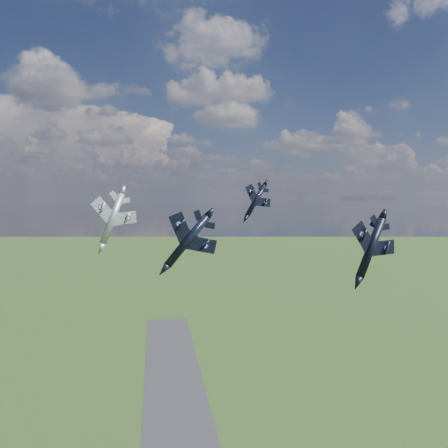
{
  "coord_description": "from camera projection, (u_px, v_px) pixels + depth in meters",
  "views": [
    {
      "loc": [
        -8.7,
        -66.9,
        88.39
      ],
      "look_at": [
        5.02,
        18.35,
        83.27
      ],
      "focal_mm": 35.0,
      "sensor_mm": 36.0,
      "label": 1
    }
  ],
  "objects": [
    {
      "name": "jet_left_silver",
      "position": [
        112.0,
        219.0,
        89.64
      ],
      "size": [
        16.44,
        18.41,
        7.0
      ],
      "primitive_type": null,
      "rotation": [
        0.0,
        0.39,
        0.42
      ],
      "color": "gray"
    },
    {
      "name": "jet_right_navy",
      "position": [
        371.0,
        248.0,
        66.06
      ],
      "size": [
        12.84,
        15.33,
        6.56
      ],
      "primitive_type": null,
      "rotation": [
        0.0,
        0.44,
        0.26
      ],
      "color": "black"
    },
    {
      "name": "jet_lead_navy",
      "position": [
        187.0,
        241.0,
        83.81
      ],
      "size": [
        12.22,
        17.16,
        10.23
      ],
      "primitive_type": null,
      "rotation": [
        0.0,
        0.69,
        0.06
      ],
      "color": "black"
    },
    {
      "name": "jet_high_navy",
      "position": [
        256.0,
        201.0,
        106.48
      ],
      "size": [
        12.44,
        14.64,
        7.1
      ],
      "primitive_type": null,
      "rotation": [
        0.0,
        0.59,
        0.34
      ],
      "color": "black"
    }
  ]
}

